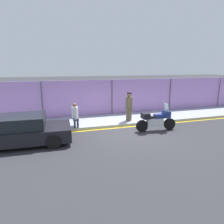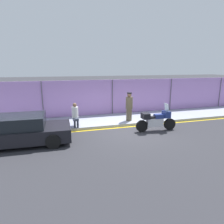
{
  "view_description": "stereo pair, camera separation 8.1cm",
  "coord_description": "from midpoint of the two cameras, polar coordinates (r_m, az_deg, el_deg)",
  "views": [
    {
      "loc": [
        -3.92,
        -9.34,
        3.41
      ],
      "look_at": [
        -0.85,
        0.87,
        0.95
      ],
      "focal_mm": 32.0,
      "sensor_mm": 36.0,
      "label": 1
    },
    {
      "loc": [
        -3.84,
        -9.36,
        3.41
      ],
      "look_at": [
        -0.85,
        0.87,
        0.95
      ],
      "focal_mm": 32.0,
      "sensor_mm": 36.0,
      "label": 2
    }
  ],
  "objects": [
    {
      "name": "motorcycle",
      "position": [
        10.9,
        12.21,
        -2.27
      ],
      "size": [
        2.25,
        0.57,
        1.47
      ],
      "rotation": [
        0.0,
        0.0,
        -0.05
      ],
      "color": "black",
      "rests_on": "ground_plane"
    },
    {
      "name": "parked_car_left_down_street",
      "position": [
        9.72,
        -24.31,
        -4.84
      ],
      "size": [
        4.05,
        2.1,
        1.3
      ],
      "rotation": [
        0.0,
        0.0,
        -0.03
      ],
      "color": "black",
      "rests_on": "ground_plane"
    },
    {
      "name": "curb_paint_stripe",
      "position": [
        11.48,
        3.83,
        -4.28
      ],
      "size": [
        33.92,
        0.18,
        0.01
      ],
      "color": "gold",
      "rests_on": "ground_plane"
    },
    {
      "name": "storefront_fence",
      "position": [
        13.86,
        -0.26,
        4.06
      ],
      "size": [
        32.23,
        0.17,
        2.51
      ],
      "color": "#AD7FC6",
      "rests_on": "ground_plane"
    },
    {
      "name": "officer_standing",
      "position": [
        12.06,
        4.69,
        1.58
      ],
      "size": [
        0.42,
        0.42,
        1.72
      ],
      "color": "brown",
      "rests_on": "sidewalk"
    },
    {
      "name": "person_seated_on_curb",
      "position": [
        11.15,
        -10.69,
        -0.43
      ],
      "size": [
        0.35,
        0.65,
        1.28
      ],
      "color": "#2D3342",
      "rests_on": "sidewalk"
    },
    {
      "name": "sidewalk",
      "position": [
        12.76,
        1.58,
        -2.13
      ],
      "size": [
        33.92,
        2.7,
        0.15
      ],
      "color": "#8E93A3",
      "rests_on": "ground_plane"
    },
    {
      "name": "ground_plane",
      "position": [
        10.68,
        5.53,
        -5.67
      ],
      "size": [
        120.0,
        120.0,
        0.0
      ],
      "primitive_type": "plane",
      "color": "#2D2D33"
    }
  ]
}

